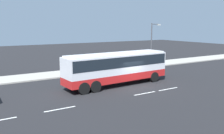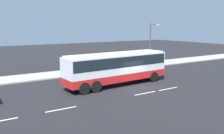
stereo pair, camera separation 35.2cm
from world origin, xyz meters
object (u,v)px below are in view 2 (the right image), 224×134
at_px(pedestrian_near_curb, 147,59).
at_px(street_lamp, 151,41).
at_px(pedestrian_at_crossing, 142,58).
at_px(coach_bus, 117,65).

distance_m(pedestrian_near_curb, street_lamp, 2.94).
bearing_deg(pedestrian_near_curb, street_lamp, -43.13).
xyz_separation_m(pedestrian_near_curb, pedestrian_at_crossing, (-0.12, 1.17, 0.08)).
xyz_separation_m(pedestrian_near_curb, street_lamp, (-0.21, -0.99, 2.76)).
distance_m(pedestrian_near_curb, pedestrian_at_crossing, 1.17).
relative_size(pedestrian_near_curb, pedestrian_at_crossing, 0.92).
bearing_deg(coach_bus, pedestrian_near_curb, 32.60).
xyz_separation_m(coach_bus, pedestrian_at_crossing, (10.49, 8.75, -0.95)).
bearing_deg(pedestrian_near_curb, pedestrian_at_crossing, 154.55).
xyz_separation_m(coach_bus, pedestrian_near_curb, (10.61, 7.58, -1.04)).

